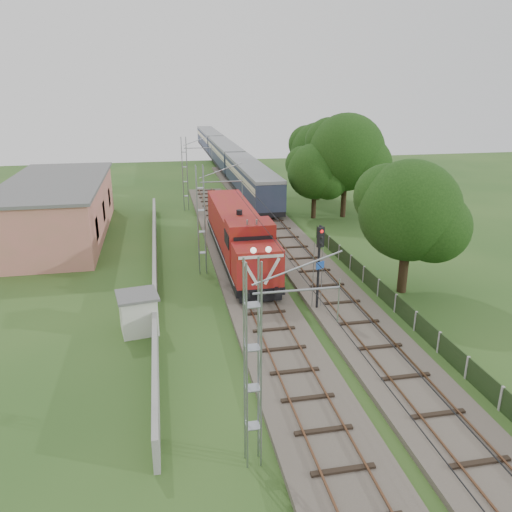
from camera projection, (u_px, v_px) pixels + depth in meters
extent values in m
plane|color=#274C1C|center=(280.00, 348.00, 26.54)|extent=(140.00, 140.00, 0.00)
cube|color=#6B6054|center=(255.00, 294.00, 32.99)|extent=(4.20, 70.00, 0.30)
cube|color=black|center=(255.00, 292.00, 32.92)|extent=(2.40, 70.00, 0.10)
cube|color=brown|center=(243.00, 291.00, 32.74)|extent=(0.08, 70.00, 0.05)
cube|color=brown|center=(268.00, 290.00, 33.05)|extent=(0.08, 70.00, 0.05)
cube|color=#6B6054|center=(282.00, 235.00, 45.95)|extent=(4.20, 80.00, 0.30)
cube|color=black|center=(282.00, 233.00, 45.89)|extent=(2.40, 80.00, 0.10)
cube|color=brown|center=(273.00, 233.00, 45.71)|extent=(0.08, 80.00, 0.05)
cube|color=brown|center=(291.00, 232.00, 46.01)|extent=(0.08, 80.00, 0.05)
cylinder|color=gray|center=(297.00, 290.00, 16.63)|extent=(3.00, 0.08, 0.08)
cylinder|color=gray|center=(221.00, 182.00, 35.18)|extent=(3.00, 0.08, 0.08)
cylinder|color=gray|center=(198.00, 148.00, 53.74)|extent=(3.00, 0.08, 0.08)
cylinder|color=black|center=(242.00, 199.00, 35.88)|extent=(0.03, 70.00, 0.03)
cylinder|color=black|center=(242.00, 181.00, 35.46)|extent=(0.03, 70.00, 0.03)
cube|color=#9E9E99|center=(155.00, 267.00, 36.26)|extent=(0.25, 40.00, 1.50)
cube|color=#D67673|center=(58.00, 210.00, 45.28)|extent=(8.00, 20.00, 5.00)
cube|color=#606060|center=(54.00, 182.00, 44.43)|extent=(8.40, 20.40, 0.25)
cube|color=black|center=(97.00, 229.00, 40.53)|extent=(0.10, 1.60, 1.80)
cube|color=black|center=(103.00, 211.00, 46.09)|extent=(0.10, 1.60, 1.80)
cube|color=black|center=(109.00, 197.00, 51.66)|extent=(0.10, 1.60, 1.80)
cube|color=black|center=(396.00, 303.00, 30.57)|extent=(0.05, 32.00, 1.15)
cube|color=#9E9E99|center=(320.00, 235.00, 44.49)|extent=(0.12, 0.12, 1.20)
cube|color=black|center=(239.00, 249.00, 39.21)|extent=(3.12, 17.66, 0.52)
cube|color=black|center=(252.00, 279.00, 34.01)|extent=(2.29, 3.74, 0.52)
cube|color=black|center=(228.00, 233.00, 44.61)|extent=(2.29, 3.74, 0.52)
cube|color=black|center=(261.00, 298.00, 31.24)|extent=(2.70, 0.26, 0.36)
cube|color=maroon|center=(257.00, 264.00, 31.74)|extent=(3.01, 2.60, 2.39)
sphere|color=white|center=(253.00, 250.00, 30.06)|extent=(0.37, 0.37, 0.37)
sphere|color=white|center=(269.00, 249.00, 30.23)|extent=(0.37, 0.37, 0.37)
cube|color=silver|center=(250.00, 273.00, 30.41)|extent=(1.04, 0.06, 1.74)
cube|color=silver|center=(272.00, 271.00, 30.66)|extent=(1.04, 0.06, 1.74)
cube|color=silver|center=(261.00, 257.00, 30.21)|extent=(2.81, 0.06, 0.19)
cube|color=maroon|center=(250.00, 245.00, 33.95)|extent=(3.12, 2.49, 3.32)
cube|color=black|center=(253.00, 243.00, 32.61)|extent=(2.60, 0.06, 0.94)
cube|color=maroon|center=(233.00, 221.00, 41.04)|extent=(2.91, 12.57, 2.70)
cylinder|color=black|center=(239.00, 213.00, 37.61)|extent=(0.46, 0.46, 0.42)
cylinder|color=gray|center=(247.00, 223.00, 32.53)|extent=(0.12, 0.12, 0.36)
cylinder|color=gray|center=(257.00, 222.00, 32.64)|extent=(0.12, 0.12, 0.36)
cube|color=black|center=(251.00, 192.00, 60.36)|extent=(2.98, 22.64, 0.51)
cube|color=#2C3149|center=(251.00, 179.00, 59.82)|extent=(3.09, 22.64, 2.78)
cube|color=beige|center=(251.00, 175.00, 59.66)|extent=(3.13, 21.73, 0.77)
cube|color=gray|center=(251.00, 166.00, 59.32)|extent=(3.14, 22.64, 0.36)
cube|color=black|center=(225.00, 163.00, 82.32)|extent=(2.98, 22.64, 0.51)
cube|color=#2C3149|center=(225.00, 153.00, 81.78)|extent=(3.09, 22.64, 2.78)
cube|color=beige|center=(225.00, 150.00, 81.62)|extent=(3.13, 21.73, 0.77)
cube|color=gray|center=(224.00, 144.00, 81.28)|extent=(3.14, 22.64, 0.36)
cube|color=black|center=(210.00, 147.00, 104.28)|extent=(2.98, 22.64, 0.51)
cube|color=#2C3149|center=(210.00, 139.00, 103.74)|extent=(3.09, 22.64, 2.78)
cube|color=beige|center=(209.00, 136.00, 103.57)|extent=(3.13, 21.73, 0.77)
cube|color=gray|center=(209.00, 131.00, 103.24)|extent=(3.14, 22.64, 0.36)
cylinder|color=black|center=(318.00, 270.00, 29.92)|extent=(0.15, 0.15, 5.53)
cube|color=black|center=(321.00, 237.00, 29.08)|extent=(0.45, 0.38, 1.22)
sphere|color=red|center=(322.00, 231.00, 28.83)|extent=(0.20, 0.20, 0.20)
sphere|color=black|center=(321.00, 238.00, 28.96)|extent=(0.20, 0.20, 0.20)
sphere|color=black|center=(321.00, 244.00, 29.08)|extent=(0.20, 0.20, 0.20)
cube|color=#1B45A3|center=(320.00, 265.00, 29.70)|extent=(0.58, 0.30, 0.44)
cube|color=silver|center=(139.00, 314.00, 28.04)|extent=(2.21, 2.21, 2.13)
cube|color=#606060|center=(137.00, 295.00, 27.66)|extent=(2.54, 2.54, 0.14)
cylinder|color=#372316|center=(404.00, 264.00, 33.18)|extent=(0.63, 0.63, 4.00)
sphere|color=black|center=(409.00, 210.00, 31.99)|extent=(6.55, 6.55, 6.55)
sphere|color=black|center=(434.00, 227.00, 31.61)|extent=(4.59, 4.59, 4.59)
sphere|color=black|center=(386.00, 196.00, 32.61)|extent=(4.26, 4.26, 4.26)
cylinder|color=#372316|center=(344.00, 194.00, 52.15)|extent=(0.54, 0.54, 4.79)
sphere|color=black|center=(346.00, 152.00, 50.73)|extent=(7.84, 7.84, 7.84)
sphere|color=black|center=(365.00, 164.00, 50.28)|extent=(5.49, 5.49, 5.49)
sphere|color=black|center=(329.00, 142.00, 51.47)|extent=(5.10, 5.10, 5.10)
cylinder|color=#372316|center=(314.00, 202.00, 51.86)|extent=(0.49, 0.49, 3.48)
sphere|color=black|center=(315.00, 171.00, 50.82)|extent=(5.69, 5.69, 5.69)
sphere|color=black|center=(328.00, 180.00, 50.50)|extent=(3.98, 3.98, 3.98)
sphere|color=black|center=(303.00, 164.00, 51.36)|extent=(3.70, 3.70, 3.70)
cylinder|color=#372316|center=(318.00, 183.00, 60.22)|extent=(0.51, 0.51, 4.12)
sphere|color=black|center=(319.00, 151.00, 59.00)|extent=(6.75, 6.75, 6.75)
sphere|color=black|center=(332.00, 160.00, 58.61)|extent=(4.72, 4.72, 4.72)
sphere|color=black|center=(307.00, 144.00, 59.64)|extent=(4.39, 4.39, 4.39)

